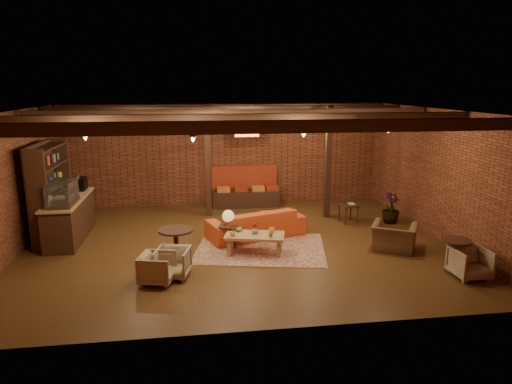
{
  "coord_description": "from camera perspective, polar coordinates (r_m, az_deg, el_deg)",
  "views": [
    {
      "loc": [
        -1.01,
        -10.42,
        3.78
      ],
      "look_at": [
        0.47,
        0.2,
        1.24
      ],
      "focal_mm": 32.0,
      "sensor_mm": 36.0,
      "label": 1
    }
  ],
  "objects": [
    {
      "name": "wall_right",
      "position": [
        12.22,
        21.69,
        2.1
      ],
      "size": [
        0.02,
        8.0,
        3.2
      ],
      "primitive_type": "cube",
      "color": "brown",
      "rests_on": "ground"
    },
    {
      "name": "banquette",
      "position": [
        14.43,
        -1.33,
        0.19
      ],
      "size": [
        2.1,
        0.7,
        1.0
      ],
      "primitive_type": null,
      "color": "maroon",
      "rests_on": "ground"
    },
    {
      "name": "shelving_hutch",
      "position": [
        12.31,
        -24.22,
        0.03
      ],
      "size": [
        0.52,
        2.0,
        2.4
      ],
      "primitive_type": null,
      "color": "black",
      "rests_on": "ground"
    },
    {
      "name": "wall_back",
      "position": [
        14.61,
        -3.9,
        4.71
      ],
      "size": [
        10.0,
        0.02,
        3.2
      ],
      "primitive_type": "cube",
      "color": "brown",
      "rests_on": "ground"
    },
    {
      "name": "coffee_table",
      "position": [
        10.42,
        -0.23,
        -5.57
      ],
      "size": [
        1.45,
        0.96,
        0.71
      ],
      "rotation": [
        0.0,
        0.0,
        -0.24
      ],
      "color": "olive",
      "rests_on": "floor"
    },
    {
      "name": "armchair_far",
      "position": [
        10.13,
        25.2,
        -7.86
      ],
      "size": [
        0.67,
        0.63,
        0.68
      ],
      "primitive_type": "imported",
      "rotation": [
        0.0,
        0.0,
        0.02
      ],
      "color": "#C4B998",
      "rests_on": "floor"
    },
    {
      "name": "post_left",
      "position": [
        13.2,
        -6.07,
        3.74
      ],
      "size": [
        0.16,
        0.16,
        3.2
      ],
      "primitive_type": "cube",
      "color": "black",
      "rests_on": "ground"
    },
    {
      "name": "armchair_a",
      "position": [
        9.17,
        -12.23,
        -9.13
      ],
      "size": [
        0.72,
        0.75,
        0.65
      ],
      "primitive_type": "imported",
      "rotation": [
        0.0,
        0.0,
        1.33
      ],
      "color": "#C4B998",
      "rests_on": "floor"
    },
    {
      "name": "service_sign",
      "position": [
        13.69,
        -1.15,
        7.32
      ],
      "size": [
        0.86,
        0.06,
        0.3
      ],
      "primitive_type": "cube",
      "color": "#FB4619",
      "rests_on": "ceiling"
    },
    {
      "name": "armchair_right",
      "position": [
        11.08,
        16.92,
        -4.89
      ],
      "size": [
        1.16,
        1.04,
        0.85
      ],
      "primitive_type": "imported",
      "rotation": [
        0.0,
        0.0,
        2.61
      ],
      "color": "brown",
      "rests_on": "floor"
    },
    {
      "name": "ceiling",
      "position": [
        10.48,
        -2.44,
        10.14
      ],
      "size": [
        10.0,
        8.0,
        0.02
      ],
      "primitive_type": "cube",
      "color": "black",
      "rests_on": "wall_back"
    },
    {
      "name": "side_table_lamp",
      "position": [
        10.79,
        -3.49,
        -3.38
      ],
      "size": [
        0.52,
        0.52,
        0.9
      ],
      "rotation": [
        0.0,
        0.0,
        -0.25
      ],
      "color": "black",
      "rests_on": "floor"
    },
    {
      "name": "post_right",
      "position": [
        13.17,
        9.01,
        3.63
      ],
      "size": [
        0.16,
        0.16,
        3.2
      ],
      "primitive_type": "cube",
      "color": "black",
      "rests_on": "ground"
    },
    {
      "name": "wall_left",
      "position": [
        11.37,
        -28.32,
        0.65
      ],
      "size": [
        0.02,
        8.0,
        3.2
      ],
      "primitive_type": "cube",
      "color": "brown",
      "rests_on": "ground"
    },
    {
      "name": "ceiling_beams",
      "position": [
        10.49,
        -2.44,
        9.49
      ],
      "size": [
        9.8,
        6.4,
        0.22
      ],
      "primitive_type": null,
      "color": "black",
      "rests_on": "ceiling"
    },
    {
      "name": "rug",
      "position": [
        10.86,
        0.58,
        -7.01
      ],
      "size": [
        3.38,
        2.83,
        0.01
      ],
      "primitive_type": "cube",
      "rotation": [
        0.0,
        0.0,
        -0.21
      ],
      "color": "maroon",
      "rests_on": "floor"
    },
    {
      "name": "ceiling_spotlights",
      "position": [
        10.5,
        -2.43,
        8.29
      ],
      "size": [
        6.4,
        4.4,
        0.28
      ],
      "primitive_type": null,
      "color": "black",
      "rests_on": "ceiling"
    },
    {
      "name": "round_table_right",
      "position": [
        10.24,
        23.7,
        -6.71
      ],
      "size": [
        0.6,
        0.6,
        0.7
      ],
      "color": "black",
      "rests_on": "floor"
    },
    {
      "name": "plant_counter",
      "position": [
        12.26,
        -21.86,
        0.3
      ],
      "size": [
        0.35,
        0.39,
        0.3
      ],
      "primitive_type": "imported",
      "color": "#337F33",
      "rests_on": "service_counter"
    },
    {
      "name": "round_table_left",
      "position": [
        9.96,
        -9.96,
        -5.97
      ],
      "size": [
        0.74,
        0.74,
        0.77
      ],
      "color": "black",
      "rests_on": "floor"
    },
    {
      "name": "sofa",
      "position": [
        11.57,
        -0.03,
        -3.9
      ],
      "size": [
        2.61,
        1.67,
        0.71
      ],
      "primitive_type": "imported",
      "rotation": [
        0.0,
        0.0,
        3.46
      ],
      "color": "#CC461C",
      "rests_on": "floor"
    },
    {
      "name": "side_table_book",
      "position": [
        12.96,
        11.5,
        -1.69
      ],
      "size": [
        0.55,
        0.55,
        0.54
      ],
      "rotation": [
        0.0,
        0.0,
        0.19
      ],
      "color": "black",
      "rests_on": "floor"
    },
    {
      "name": "ceiling_pipe",
      "position": [
        12.09,
        -3.17,
        8.89
      ],
      "size": [
        9.6,
        0.12,
        0.12
      ],
      "primitive_type": "cylinder",
      "rotation": [
        0.0,
        1.57,
        0.0
      ],
      "color": "black",
      "rests_on": "ceiling"
    },
    {
      "name": "wall_front",
      "position": [
        6.85,
        0.94,
        -5.23
      ],
      "size": [
        10.0,
        0.02,
        3.2
      ],
      "primitive_type": "cube",
      "color": "brown",
      "rests_on": "ground"
    },
    {
      "name": "floor",
      "position": [
        11.13,
        -2.28,
        -6.55
      ],
      "size": [
        10.0,
        10.0,
        0.0
      ],
      "primitive_type": "plane",
      "color": "#371E0D",
      "rests_on": "ground"
    },
    {
      "name": "armchair_b",
      "position": [
        9.36,
        -10.38,
        -8.52
      ],
      "size": [
        0.76,
        0.73,
        0.66
      ],
      "primitive_type": "imported",
      "rotation": [
        0.0,
        0.0,
        -0.23
      ],
      "color": "#C4B998",
      "rests_on": "floor"
    },
    {
      "name": "plant_tall",
      "position": [
        13.03,
        16.76,
        1.68
      ],
      "size": [
        1.89,
        1.89,
        2.55
      ],
      "primitive_type": "imported",
      "rotation": [
        0.0,
        0.0,
        0.43
      ],
      "color": "#4C7F4C",
      "rests_on": "floor"
    },
    {
      "name": "service_counter",
      "position": [
        12.2,
        -22.37,
        -1.84
      ],
      "size": [
        0.8,
        2.5,
        1.6
      ],
      "primitive_type": null,
      "color": "black",
      "rests_on": "ground"
    }
  ]
}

